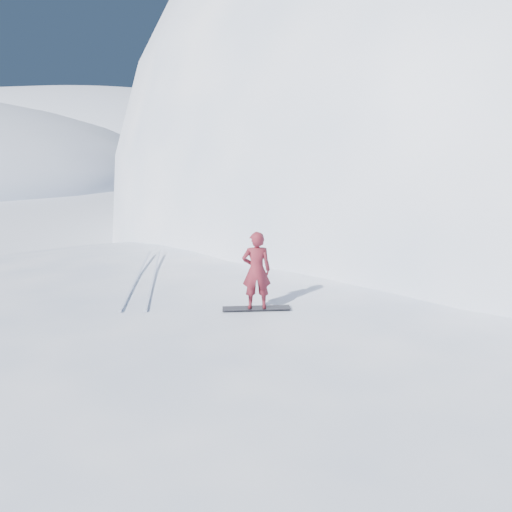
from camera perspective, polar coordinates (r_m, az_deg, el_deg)
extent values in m
plane|color=white|center=(11.33, -9.85, -20.99)|extent=(400.00, 400.00, 0.00)
ellipsoid|color=white|center=(13.75, -3.61, -13.83)|extent=(36.00, 28.00, 4.80)
ellipsoid|color=white|center=(41.03, 29.13, 3.71)|extent=(60.00, 56.00, 56.00)
ellipsoid|color=white|center=(30.92, 14.98, 2.01)|extent=(28.00, 24.00, 18.00)
ellipsoid|color=white|center=(126.32, -20.24, 10.95)|extent=(140.00, 90.00, 36.00)
ellipsoid|color=white|center=(16.85, -13.44, -8.63)|extent=(7.00, 6.30, 1.00)
ellipsoid|color=white|center=(15.54, 19.74, -11.19)|extent=(4.00, 3.60, 0.60)
cube|color=black|center=(11.45, 0.05, -6.55)|extent=(1.71, 0.42, 0.03)
imported|color=maroon|center=(11.13, 0.05, -1.82)|extent=(0.74, 0.51, 1.94)
cube|color=silver|center=(14.55, -14.56, -2.31)|extent=(0.62, 5.98, 0.04)
cube|color=silver|center=(14.44, -12.64, -2.32)|extent=(0.87, 5.95, 0.04)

